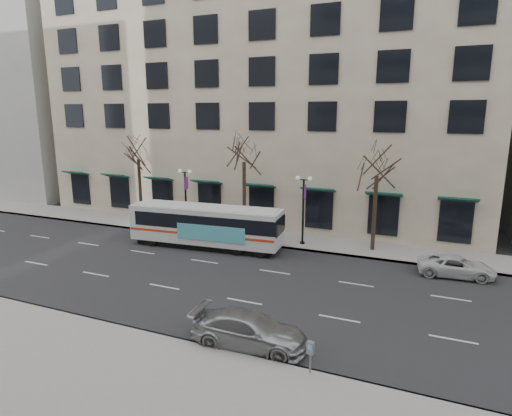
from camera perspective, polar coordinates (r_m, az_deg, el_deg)
The scene contains 13 objects.
ground at distance 27.01m, azimuth -9.33°, elevation -8.56°, with size 160.00×160.00×0.00m, color black.
sidewalk_far at distance 32.87m, azimuth 6.59°, elevation -4.48°, with size 80.00×4.00×0.15m, color gray.
building_hotel at distance 45.10m, azimuth 2.57°, elevation 15.51°, with size 40.00×20.00×24.00m, color tan.
building_far_upblock at distance 66.84m, azimuth -28.92°, elevation 14.77°, with size 28.00×20.00×28.00m, color #999993.
tree_far_left at distance 38.33m, azimuth -15.50°, elevation 7.67°, with size 3.60×3.60×8.34m.
tree_far_mid at distance 33.10m, azimuth -1.62°, elevation 7.78°, with size 3.60×3.60×8.55m.
tree_far_right at distance 30.43m, azimuth 15.90°, elevation 5.98°, with size 3.60×3.60×8.06m.
lamp_post_left at distance 35.47m, azimuth -9.35°, elevation 1.47°, with size 1.22×0.45×5.21m.
lamp_post_right at distance 31.40m, azimuth 6.32°, elevation 0.13°, with size 1.22×0.45×5.21m.
city_bus at distance 31.40m, azimuth -6.61°, elevation -2.26°, with size 11.45×3.33×3.06m.
silver_car at distance 18.70m, azimuth -0.88°, elevation -15.97°, with size 2.03×4.98×1.45m, color #A0A3A8.
white_pickup at distance 28.68m, azimuth 25.13°, elevation -7.06°, with size 2.03×4.40×1.22m, color silver.
pay_station at distance 16.77m, azimuth 7.30°, elevation -18.32°, with size 0.30×0.22×1.27m.
Camera 1 is at (13.61, -21.25, 9.65)m, focal length 30.00 mm.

